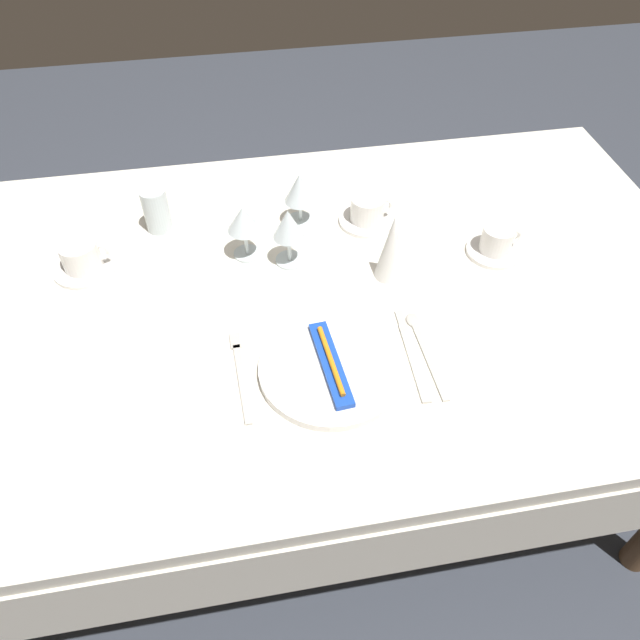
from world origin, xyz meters
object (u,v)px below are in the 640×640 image
coffee_cup_left (81,255)px  wine_glass_centre (244,221)px  spoon_soup (423,344)px  wine_glass_left (302,190)px  dinner_knife (412,356)px  dinner_plate (331,368)px  toothbrush_package (331,363)px  fork_outer (241,372)px  coffee_cup_far (368,209)px  wine_glass_right (288,227)px  coffee_cup_right (498,239)px  drink_tumbler (157,212)px  napkin_folded (392,247)px

coffee_cup_left → wine_glass_centre: 0.37m
spoon_soup → wine_glass_left: size_ratio=1.70×
dinner_knife → wine_glass_centre: wine_glass_centre is taller
dinner_plate → toothbrush_package: (0.00, 0.00, 0.02)m
dinner_knife → wine_glass_centre: 0.48m
fork_outer → wine_glass_centre: size_ratio=1.68×
dinner_plate → coffee_cup_left: coffee_cup_left is taller
fork_outer → coffee_cup_left: size_ratio=2.09×
coffee_cup_far → wine_glass_right: 0.24m
coffee_cup_left → coffee_cup_right: bearing=-6.4°
fork_outer → wine_glass_right: bearing=65.6°
drink_tumbler → wine_glass_left: bearing=-5.5°
coffee_cup_far → coffee_cup_left: bearing=-175.0°
dinner_plate → wine_glass_centre: size_ratio=2.09×
fork_outer → coffee_cup_far: 0.55m
fork_outer → spoon_soup: bearing=1.3°
coffee_cup_right → wine_glass_left: bearing=155.4°
fork_outer → wine_glass_right: size_ratio=1.58×
dinner_knife → drink_tumbler: drink_tumbler is taller
spoon_soup → napkin_folded: (-0.02, 0.21, 0.08)m
coffee_cup_right → wine_glass_centre: (-0.57, 0.09, 0.06)m
napkin_folded → dinner_plate: bearing=-125.8°
coffee_cup_left → wine_glass_left: size_ratio=0.80×
coffee_cup_far → napkin_folded: bearing=-88.5°
coffee_cup_right → spoon_soup: bearing=-134.9°
dinner_knife → coffee_cup_left: 0.76m
fork_outer → wine_glass_right: wine_glass_right is taller
dinner_plate → napkin_folded: (0.18, 0.25, 0.07)m
toothbrush_package → wine_glass_right: size_ratio=1.49×
wine_glass_right → wine_glass_left: bearing=70.2°
dinner_plate → toothbrush_package: size_ratio=1.32×
dinner_plate → coffee_cup_far: 0.48m
coffee_cup_right → wine_glass_left: wine_glass_left is taller
dinner_plate → wine_glass_right: bearing=95.7°
toothbrush_package → coffee_cup_right: coffee_cup_right is taller
wine_glass_centre → napkin_folded: size_ratio=0.82×
toothbrush_package → dinner_knife: (0.17, 0.01, -0.02)m
wine_glass_centre → spoon_soup: bearing=-46.4°
coffee_cup_right → wine_glass_left: size_ratio=0.70×
coffee_cup_right → toothbrush_package: bearing=-147.5°
toothbrush_package → coffee_cup_far: (0.17, 0.45, 0.02)m
toothbrush_package → fork_outer: (-0.17, 0.03, -0.02)m
dinner_plate → wine_glass_right: (-0.03, 0.33, 0.09)m
dinner_knife → wine_glass_left: 0.50m
toothbrush_package → coffee_cup_right: (0.44, 0.28, 0.02)m
toothbrush_package → wine_glass_right: 0.34m
wine_glass_right → drink_tumbler: bearing=149.3°
coffee_cup_right → wine_glass_left: 0.47m
dinner_knife → wine_glass_left: wine_glass_left is taller
dinner_knife → napkin_folded: bearing=86.8°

